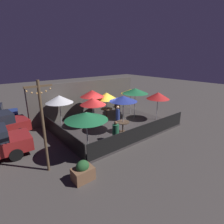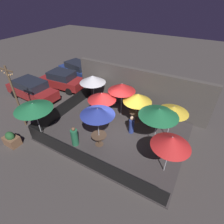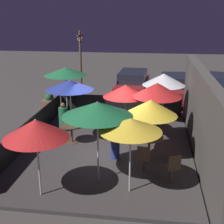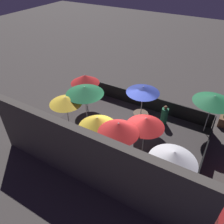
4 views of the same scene
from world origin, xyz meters
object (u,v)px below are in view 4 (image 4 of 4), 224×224
Objects in this scene: dining_table_1 at (98,141)px; patio_chair_0 at (63,140)px; patio_umbrella_1 at (97,122)px; patron_0 at (107,127)px; patio_umbrella_7 at (85,79)px; patio_umbrella_5 at (214,99)px; patron_1 at (164,116)px; patio_umbrella_4 at (118,128)px; dining_table_0 at (141,115)px; patio_umbrella_6 at (66,100)px; patio_umbrella_8 at (85,90)px; patio_umbrella_3 at (146,122)px; patio_chair_1 at (83,134)px; patio_umbrella_2 at (174,157)px; patio_umbrella_0 at (143,90)px.

patio_chair_0 reaches higher than dining_table_1.
patron_0 is (0.21, -1.19, -1.27)m from patio_umbrella_1.
patio_umbrella_5 is at bearing -170.13° from patio_umbrella_7.
patron_1 is at bearing -119.96° from patio_umbrella_1.
patio_umbrella_4 is at bearing 102.27° from patron_0.
dining_table_0 is at bearing -35.36° from patron_1.
patio_umbrella_6 reaches higher than patron_1.
dining_table_0 is (-2.71, -1.55, -1.70)m from patio_umbrella_8.
patron_0 reaches higher than dining_table_0.
dining_table_1 is at bearing 66.33° from patron_0.
patio_umbrella_4 is at bearing 170.59° from dining_table_1.
patio_umbrella_3 is 0.95× the size of patio_umbrella_7.
patron_1 reaches higher than patio_chair_1.
patio_umbrella_2 is 2.64× the size of dining_table_0.
patron_1 is at bearing -93.69° from patio_umbrella_3.
patio_umbrella_3 is at bearing 2.17° from patio_chair_0.
patio_umbrella_4 is 1.98× the size of patron_0.
patio_umbrella_5 is 2.56× the size of patio_chair_1.
patron_1 is (-4.43, -3.24, -1.47)m from patio_umbrella_6.
patio_umbrella_1 is 1.23m from dining_table_1.
patio_umbrella_4 is 1.99m from dining_table_1.
patio_umbrella_5 is at bearing 127.03° from patron_1.
patio_umbrella_8 is 2.83× the size of dining_table_0.
patio_umbrella_6 is (6.04, -1.00, -0.03)m from patio_umbrella_2.
patio_umbrella_8 reaches higher than patio_chair_0.
patio_umbrella_4 is (0.75, 1.26, 0.27)m from patio_umbrella_3.
patio_umbrella_0 is 1.13× the size of patio_umbrella_6.
dining_table_1 is at bearing -4.91° from patron_1.
patio_umbrella_2 is at bearing 138.91° from patio_umbrella_3.
patio_umbrella_6 reaches higher than patio_chair_1.
patio_umbrella_8 is 2.84m from dining_table_1.
patio_umbrella_1 is 3.80m from patio_umbrella_2.
patio_umbrella_3 reaches higher than patron_1.
patio_umbrella_1 is 2.25× the size of patio_chair_0.
dining_table_0 is (3.44, 1.16, -1.60)m from patio_umbrella_5.
patron_0 is 0.98× the size of patron_1.
dining_table_0 is 0.91× the size of dining_table_1.
patio_umbrella_3 is 2.61m from dining_table_0.
dining_table_1 is 1.05× the size of patio_chair_1.
patio_umbrella_4 is 2.51× the size of dining_table_1.
patio_chair_0 is at bearing 55.58° from patio_umbrella_0.
patio_umbrella_8 is at bearing 69.02° from patio_chair_0.
patio_umbrella_8 reaches higher than patio_umbrella_5.
patio_chair_0 is (-1.17, 3.69, -1.47)m from patio_umbrella_7.
patio_umbrella_7 is 1.83× the size of patron_0.
patio_umbrella_2 is 2.55m from patio_umbrella_4.
patio_umbrella_3 is 3.98m from patio_umbrella_5.
patio_umbrella_0 is 3.78m from patio_umbrella_7.
patron_1 is at bearing 25.59° from patio_chair_0.
patio_umbrella_8 is 3.56m from dining_table_0.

